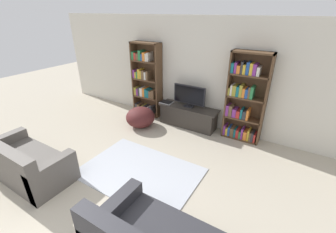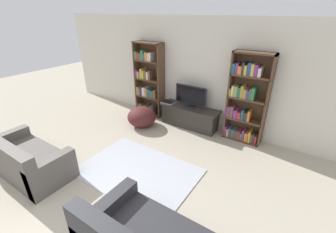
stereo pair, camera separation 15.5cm
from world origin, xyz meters
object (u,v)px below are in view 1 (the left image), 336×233
object	(u,v)px
bookshelf_left	(146,82)
tv_stand	(188,116)
laptop	(166,102)
beanbag_ottoman	(140,117)
bookshelf_right	(244,100)
couch_left_sectional	(26,164)
television	(189,96)

from	to	relation	value
bookshelf_left	tv_stand	distance (m)	1.51
laptop	beanbag_ottoman	world-z (taller)	laptop
bookshelf_right	laptop	world-z (taller)	bookshelf_right
bookshelf_left	couch_left_sectional	distance (m)	3.39
tv_stand	couch_left_sectional	bearing A→B (deg)	-115.80
bookshelf_right	television	size ratio (longest dim) A/B	2.39
bookshelf_left	laptop	size ratio (longest dim) A/B	6.21
bookshelf_left	television	world-z (taller)	bookshelf_left
bookshelf_left	laptop	distance (m)	0.85
couch_left_sectional	bookshelf_right	bearing A→B (deg)	49.53
tv_stand	beanbag_ottoman	bearing A→B (deg)	-147.46
television	beanbag_ottoman	bearing A→B (deg)	-146.77
couch_left_sectional	beanbag_ottoman	bearing A→B (deg)	78.17
bookshelf_right	couch_left_sectional	bearing A→B (deg)	-130.47
television	beanbag_ottoman	distance (m)	1.34
bookshelf_left	tv_stand	bearing A→B (deg)	-4.63
television	couch_left_sectional	distance (m)	3.62
television	laptop	distance (m)	0.67
bookshelf_right	beanbag_ottoman	distance (m)	2.51
bookshelf_right	couch_left_sectional	xyz separation A→B (m)	(-2.83, -3.32, -0.66)
beanbag_ottoman	couch_left_sectional	bearing A→B (deg)	-101.83
bookshelf_left	laptop	world-z (taller)	bookshelf_left
bookshelf_right	beanbag_ottoman	xyz separation A→B (m)	(-2.29, -0.76, -0.68)
bookshelf_left	television	size ratio (longest dim) A/B	2.39
tv_stand	bookshelf_left	bearing A→B (deg)	175.37
tv_stand	couch_left_sectional	xyz separation A→B (m)	(-1.55, -3.21, 0.01)
bookshelf_left	bookshelf_right	bearing A→B (deg)	0.00
television	laptop	bearing A→B (deg)	-173.26
tv_stand	couch_left_sectional	size ratio (longest dim) A/B	0.90
bookshelf_left	couch_left_sectional	world-z (taller)	bookshelf_left
bookshelf_left	beanbag_ottoman	bearing A→B (deg)	-66.11
bookshelf_right	television	distance (m)	1.29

